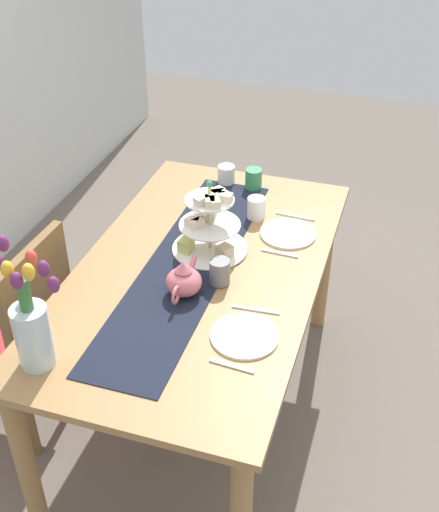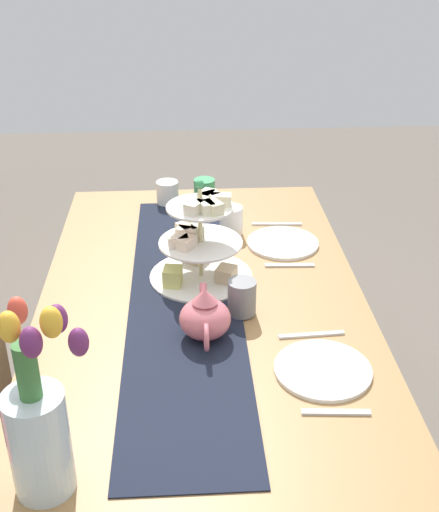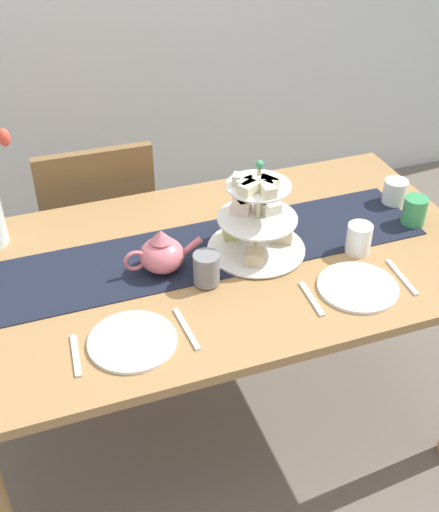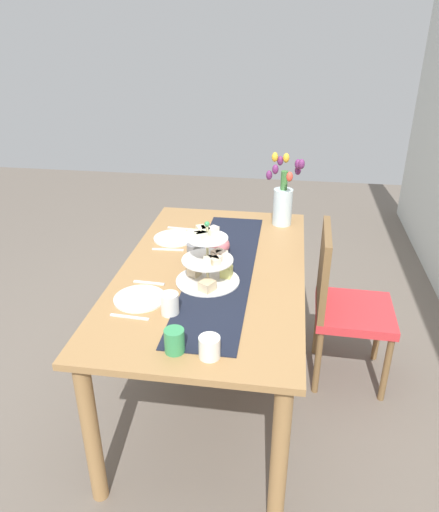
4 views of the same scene
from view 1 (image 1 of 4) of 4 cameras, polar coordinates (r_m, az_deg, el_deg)
ground_plane at (r=3.01m, az=-1.50°, el=-13.10°), size 8.00×8.00×0.00m
dining_table at (r=2.55m, az=-1.72°, el=-3.09°), size 1.61×0.91×0.78m
chair_left at (r=2.75m, az=-17.05°, el=-6.04°), size 0.43×0.43×0.91m
table_runner at (r=2.50m, az=-2.84°, el=-0.81°), size 1.35×0.30×0.00m
tiered_cake_stand at (r=2.53m, az=-0.93°, el=2.68°), size 0.30×0.30×0.30m
teapot at (r=2.33m, az=-3.14°, el=-2.18°), size 0.24×0.13×0.14m
tulip_vase at (r=2.07m, az=-16.15°, el=-5.62°), size 0.20×0.21×0.42m
cream_jug at (r=3.04m, az=0.59°, el=7.12°), size 0.08×0.08×0.08m
dinner_plate_left at (r=2.18m, az=2.20°, el=-6.97°), size 0.23×0.23×0.01m
fork_left at (r=2.08m, az=1.09°, el=-9.56°), size 0.03×0.15×0.01m
knife_left at (r=2.29m, az=3.19°, el=-4.69°), size 0.02×0.17×0.01m
dinner_plate_right at (r=2.69m, az=5.99°, el=1.96°), size 0.23×0.23×0.01m
fork_right at (r=2.57m, az=5.28°, el=0.25°), size 0.02×0.15×0.01m
knife_right at (r=2.81m, az=6.64°, el=3.45°), size 0.03×0.17×0.01m
mug_grey at (r=2.38m, az=0.01°, el=-1.36°), size 0.08×0.08×0.09m
mug_white_text at (r=2.77m, az=3.21°, el=4.20°), size 0.08×0.08×0.09m
mug_orange at (r=3.00m, az=2.98°, el=6.73°), size 0.08×0.08×0.09m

